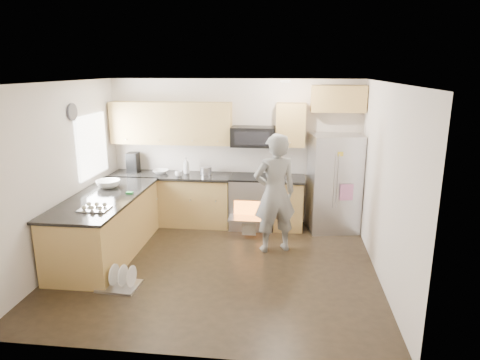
# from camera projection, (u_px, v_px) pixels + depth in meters

# --- Properties ---
(ground) EXTENTS (4.50, 4.50, 0.00)m
(ground) POSITION_uv_depth(u_px,v_px,m) (217.00, 266.00, 6.18)
(ground) COLOR black
(ground) RESTS_ON ground
(room_shell) EXTENTS (4.54, 4.04, 2.62)m
(room_shell) POSITION_uv_depth(u_px,v_px,m) (213.00, 152.00, 5.78)
(room_shell) COLOR silver
(room_shell) RESTS_ON ground
(back_cabinet_run) EXTENTS (4.45, 0.64, 2.50)m
(back_cabinet_run) POSITION_uv_depth(u_px,v_px,m) (201.00, 172.00, 7.68)
(back_cabinet_run) COLOR tan
(back_cabinet_run) RESTS_ON ground
(peninsula) EXTENTS (0.96, 2.36, 1.04)m
(peninsula) POSITION_uv_depth(u_px,v_px,m) (106.00, 225.00, 6.50)
(peninsula) COLOR tan
(peninsula) RESTS_ON ground
(stove_range) EXTENTS (0.76, 0.97, 1.79)m
(stove_range) POSITION_uv_depth(u_px,v_px,m) (252.00, 190.00, 7.60)
(stove_range) COLOR #B7B7BC
(stove_range) RESTS_ON ground
(refrigerator) EXTENTS (0.93, 0.78, 1.69)m
(refrigerator) POSITION_uv_depth(u_px,v_px,m) (334.00, 183.00, 7.40)
(refrigerator) COLOR #B7B7BC
(refrigerator) RESTS_ON ground
(person) EXTENTS (0.79, 0.66, 1.85)m
(person) POSITION_uv_depth(u_px,v_px,m) (275.00, 193.00, 6.52)
(person) COLOR gray
(person) RESTS_ON ground
(dish_rack) EXTENTS (0.53, 0.44, 0.31)m
(dish_rack) POSITION_uv_depth(u_px,v_px,m) (119.00, 281.00, 5.58)
(dish_rack) COLOR #B7B7BC
(dish_rack) RESTS_ON ground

